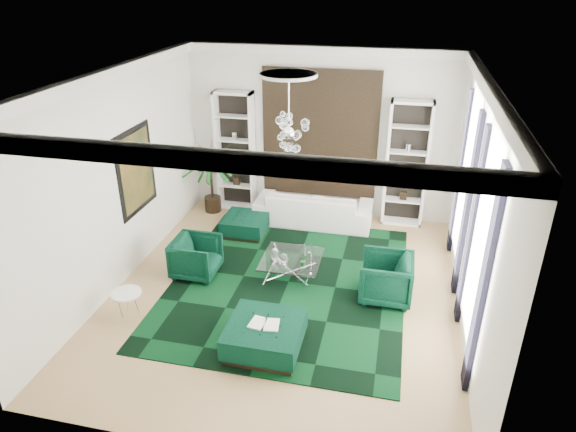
% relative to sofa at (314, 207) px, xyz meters
% --- Properties ---
extents(floor, '(6.00, 7.00, 0.02)m').
position_rel_sofa_xyz_m(floor, '(0.00, -2.85, -0.39)').
color(floor, tan).
rests_on(floor, ground).
extents(ceiling, '(6.00, 7.00, 0.02)m').
position_rel_sofa_xyz_m(ceiling, '(0.00, -2.85, 3.43)').
color(ceiling, white).
rests_on(ceiling, ground).
extents(wall_back, '(6.00, 0.02, 3.80)m').
position_rel_sofa_xyz_m(wall_back, '(0.00, 0.66, 1.52)').
color(wall_back, silver).
rests_on(wall_back, ground).
extents(wall_front, '(6.00, 0.02, 3.80)m').
position_rel_sofa_xyz_m(wall_front, '(0.00, -6.36, 1.52)').
color(wall_front, silver).
rests_on(wall_front, ground).
extents(wall_left, '(0.02, 7.00, 3.80)m').
position_rel_sofa_xyz_m(wall_left, '(-3.01, -2.85, 1.52)').
color(wall_left, silver).
rests_on(wall_left, ground).
extents(wall_right, '(0.02, 7.00, 3.80)m').
position_rel_sofa_xyz_m(wall_right, '(3.01, -2.85, 1.52)').
color(wall_right, silver).
rests_on(wall_right, ground).
extents(crown_molding, '(6.00, 7.00, 0.18)m').
position_rel_sofa_xyz_m(crown_molding, '(0.00, -2.85, 3.32)').
color(crown_molding, white).
rests_on(crown_molding, ceiling).
extents(ceiling_medallion, '(0.90, 0.90, 0.05)m').
position_rel_sofa_xyz_m(ceiling_medallion, '(0.00, -2.55, 3.39)').
color(ceiling_medallion, white).
rests_on(ceiling_medallion, ceiling).
extents(tapestry, '(2.50, 0.06, 2.80)m').
position_rel_sofa_xyz_m(tapestry, '(0.00, 0.61, 1.52)').
color(tapestry, black).
rests_on(tapestry, wall_back).
extents(shelving_left, '(0.90, 0.38, 2.80)m').
position_rel_sofa_xyz_m(shelving_left, '(-1.95, 0.46, 1.02)').
color(shelving_left, white).
rests_on(shelving_left, floor).
extents(shelving_right, '(0.90, 0.38, 2.80)m').
position_rel_sofa_xyz_m(shelving_right, '(1.95, 0.46, 1.02)').
color(shelving_right, white).
rests_on(shelving_right, floor).
extents(painting, '(0.04, 1.30, 1.60)m').
position_rel_sofa_xyz_m(painting, '(-2.97, -2.25, 1.47)').
color(painting, black).
rests_on(painting, wall_left).
extents(window_near, '(0.03, 1.10, 2.90)m').
position_rel_sofa_xyz_m(window_near, '(2.99, -3.75, 1.52)').
color(window_near, white).
rests_on(window_near, wall_right).
extents(curtain_near_a, '(0.07, 0.30, 3.25)m').
position_rel_sofa_xyz_m(curtain_near_a, '(2.96, -4.53, 1.27)').
color(curtain_near_a, black).
rests_on(curtain_near_a, floor).
extents(curtain_near_b, '(0.07, 0.30, 3.25)m').
position_rel_sofa_xyz_m(curtain_near_b, '(2.96, -2.97, 1.27)').
color(curtain_near_b, black).
rests_on(curtain_near_b, floor).
extents(window_far, '(0.03, 1.10, 2.90)m').
position_rel_sofa_xyz_m(window_far, '(2.99, -1.35, 1.52)').
color(window_far, white).
rests_on(window_far, wall_right).
extents(curtain_far_a, '(0.07, 0.30, 3.25)m').
position_rel_sofa_xyz_m(curtain_far_a, '(2.96, -2.13, 1.27)').
color(curtain_far_a, black).
rests_on(curtain_far_a, floor).
extents(curtain_far_b, '(0.07, 0.30, 3.25)m').
position_rel_sofa_xyz_m(curtain_far_b, '(2.96, -0.57, 1.27)').
color(curtain_far_b, black).
rests_on(curtain_far_b, floor).
extents(rug, '(4.20, 5.00, 0.02)m').
position_rel_sofa_xyz_m(rug, '(0.00, -2.55, -0.37)').
color(rug, black).
rests_on(rug, floor).
extents(sofa, '(2.61, 1.02, 0.76)m').
position_rel_sofa_xyz_m(sofa, '(0.00, 0.00, 0.00)').
color(sofa, silver).
rests_on(sofa, floor).
extents(armchair_left, '(0.83, 0.81, 0.76)m').
position_rel_sofa_xyz_m(armchair_left, '(-1.75, -2.65, -0.00)').
color(armchair_left, black).
rests_on(armchair_left, floor).
extents(armchair_right, '(0.90, 0.87, 0.82)m').
position_rel_sofa_xyz_m(armchair_right, '(1.75, -2.65, 0.03)').
color(armchair_right, black).
rests_on(armchair_right, floor).
extents(coffee_table, '(1.09, 1.09, 0.37)m').
position_rel_sofa_xyz_m(coffee_table, '(0.00, -2.30, -0.19)').
color(coffee_table, white).
rests_on(coffee_table, floor).
extents(ottoman_side, '(0.91, 0.91, 0.40)m').
position_rel_sofa_xyz_m(ottoman_side, '(-1.35, -0.85, -0.18)').
color(ottoman_side, black).
rests_on(ottoman_side, floor).
extents(ottoman_front, '(1.11, 1.11, 0.44)m').
position_rel_sofa_xyz_m(ottoman_front, '(0.05, -4.40, -0.16)').
color(ottoman_front, black).
rests_on(ottoman_front, floor).
extents(book, '(0.45, 0.30, 0.03)m').
position_rel_sofa_xyz_m(book, '(0.05, -4.40, 0.08)').
color(book, white).
rests_on(book, ottoman_front).
extents(side_table, '(0.49, 0.49, 0.47)m').
position_rel_sofa_xyz_m(side_table, '(-2.35, -4.15, -0.15)').
color(side_table, white).
rests_on(side_table, floor).
extents(palm, '(1.33, 1.33, 2.13)m').
position_rel_sofa_xyz_m(palm, '(-2.45, 0.10, 0.69)').
color(palm, '#14561D').
rests_on(palm, floor).
extents(chandelier, '(0.80, 0.80, 0.72)m').
position_rel_sofa_xyz_m(chandelier, '(0.00, -2.55, 2.47)').
color(chandelier, white).
rests_on(chandelier, ceiling).
extents(table_plant, '(0.13, 0.11, 0.24)m').
position_rel_sofa_xyz_m(table_plant, '(0.27, -2.53, 0.11)').
color(table_plant, '#14561D').
rests_on(table_plant, coffee_table).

